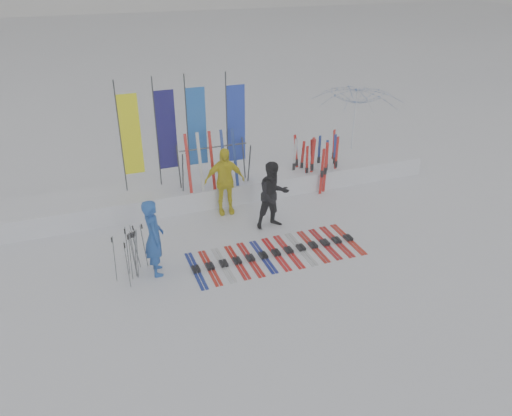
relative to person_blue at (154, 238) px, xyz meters
name	(u,v)px	position (x,y,z in m)	size (l,w,h in m)	color
ground	(272,276)	(2.48, -1.14, -0.95)	(120.00, 120.00, 0.00)	white
snow_bank	(215,188)	(2.48, 3.46, -0.65)	(14.00, 1.60, 0.60)	white
person_blue	(154,238)	(0.00, 0.00, 0.00)	(0.69, 0.45, 1.89)	#1D4DA9
person_black	(273,195)	(3.42, 1.09, 0.00)	(0.92, 0.72, 1.90)	black
person_yellow	(224,181)	(2.45, 2.37, 0.04)	(1.16, 0.48, 1.97)	yellow
tent_canopy	(355,125)	(7.91, 4.47, 0.45)	(3.05, 3.11, 2.80)	white
ski_row	(276,253)	(2.95, -0.28, -0.91)	(4.31, 1.67, 0.07)	navy
pole_cluster	(132,254)	(-0.52, 0.05, -0.35)	(0.79, 0.79, 1.23)	#595B60
feather_flags	(182,129)	(1.61, 3.60, 1.30)	(3.65, 0.16, 3.20)	#383A3F
ski_rack	(214,160)	(2.36, 3.06, 0.44)	(2.04, 0.80, 1.23)	#383A3F
upright_skis	(316,163)	(5.74, 3.12, -0.15)	(1.76, 1.15, 1.69)	red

